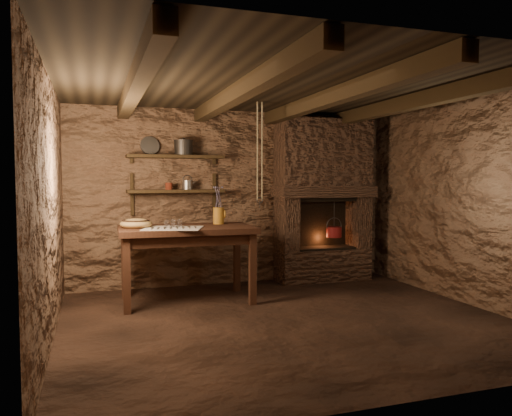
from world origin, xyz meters
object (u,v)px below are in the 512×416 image
object	(u,v)px
wooden_bowl	(136,224)
red_pot	(334,231)
work_table	(187,261)
stoneware_jug	(219,208)
iron_stockpot	(183,148)

from	to	relation	value
wooden_bowl	red_pot	bearing A→B (deg)	10.82
work_table	stoneware_jug	distance (m)	0.79
stoneware_jug	wooden_bowl	xyz separation A→B (m)	(-1.02, -0.15, -0.16)
stoneware_jug	iron_stockpot	xyz separation A→B (m)	(-0.35, 0.51, 0.76)
red_pot	wooden_bowl	bearing A→B (deg)	-169.18
iron_stockpot	work_table	bearing A→B (deg)	-97.62
work_table	red_pot	distance (m)	2.33
iron_stockpot	red_pot	xyz separation A→B (m)	(2.15, -0.12, -1.15)
work_table	stoneware_jug	bearing A→B (deg)	26.66
work_table	wooden_bowl	xyz separation A→B (m)	(-0.58, 0.05, 0.46)
stoneware_jug	iron_stockpot	distance (m)	0.98
work_table	red_pot	world-z (taller)	red_pot
iron_stockpot	red_pot	world-z (taller)	iron_stockpot
work_table	wooden_bowl	size ratio (longest dim) A/B	4.35
stoneware_jug	wooden_bowl	world-z (taller)	stoneware_jug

